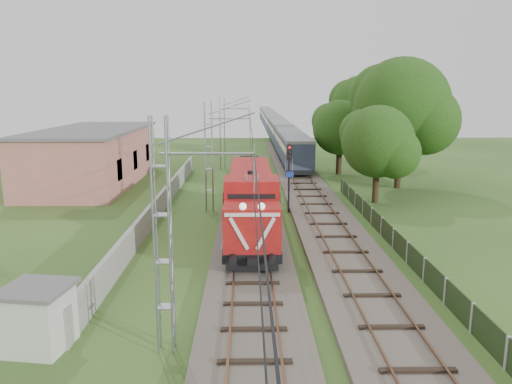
{
  "coord_description": "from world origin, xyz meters",
  "views": [
    {
      "loc": [
        -0.21,
        -23.79,
        8.77
      ],
      "look_at": [
        0.35,
        8.39,
        2.2
      ],
      "focal_mm": 35.0,
      "sensor_mm": 36.0,
      "label": 1
    }
  ],
  "objects_px": {
    "locomotive": "(251,199)",
    "relay_hut": "(38,317)",
    "signal_post": "(289,166)",
    "coach_rake": "(273,122)"
  },
  "relations": [
    {
      "from": "locomotive",
      "to": "signal_post",
      "type": "height_order",
      "value": "signal_post"
    },
    {
      "from": "locomotive",
      "to": "coach_rake",
      "type": "relative_size",
      "value": 0.15
    },
    {
      "from": "coach_rake",
      "to": "locomotive",
      "type": "bearing_deg",
      "value": -94.01
    },
    {
      "from": "coach_rake",
      "to": "signal_post",
      "type": "distance_m",
      "value": 66.15
    },
    {
      "from": "locomotive",
      "to": "relay_hut",
      "type": "height_order",
      "value": "locomotive"
    },
    {
      "from": "relay_hut",
      "to": "signal_post",
      "type": "bearing_deg",
      "value": 62.26
    },
    {
      "from": "coach_rake",
      "to": "signal_post",
      "type": "bearing_deg",
      "value": -91.91
    },
    {
      "from": "signal_post",
      "to": "relay_hut",
      "type": "distance_m",
      "value": 22.02
    },
    {
      "from": "coach_rake",
      "to": "relay_hut",
      "type": "relative_size",
      "value": 42.8
    },
    {
      "from": "signal_post",
      "to": "relay_hut",
      "type": "bearing_deg",
      "value": -117.74
    }
  ]
}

